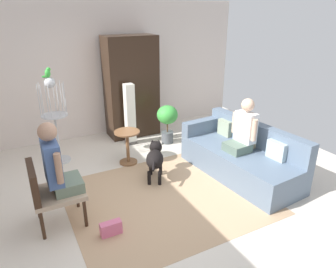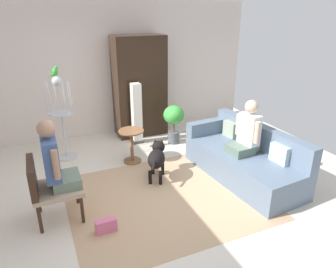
# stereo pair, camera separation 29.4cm
# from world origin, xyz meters

# --- Properties ---
(ground_plane) EXTENTS (7.16, 7.16, 0.00)m
(ground_plane) POSITION_xyz_m (0.00, 0.00, 0.00)
(ground_plane) COLOR beige
(back_wall) EXTENTS (6.56, 0.12, 2.76)m
(back_wall) POSITION_xyz_m (0.00, 2.88, 1.38)
(back_wall) COLOR silver
(back_wall) RESTS_ON ground
(area_rug) EXTENTS (2.75, 2.37, 0.01)m
(area_rug) POSITION_xyz_m (0.04, -0.12, 0.00)
(area_rug) COLOR tan
(area_rug) RESTS_ON ground
(couch) EXTENTS (1.05, 2.16, 0.85)m
(couch) POSITION_xyz_m (1.49, -0.05, 0.31)
(couch) COLOR slate
(couch) RESTS_ON ground
(armchair) EXTENTS (0.61, 0.58, 0.87)m
(armchair) POSITION_xyz_m (-1.53, 0.01, 0.52)
(armchair) COLOR #382316
(armchair) RESTS_ON ground
(person_on_couch) EXTENTS (0.45, 0.50, 0.85)m
(person_on_couch) POSITION_xyz_m (1.46, -0.09, 0.80)
(person_on_couch) COLOR #55695B
(person_on_armchair) EXTENTS (0.43, 0.57, 0.92)m
(person_on_armchair) POSITION_xyz_m (-1.39, 0.01, 0.84)
(person_on_armchair) COLOR slate
(round_end_table) EXTENTS (0.45, 0.45, 0.61)m
(round_end_table) POSITION_xyz_m (-0.04, 1.18, 0.36)
(round_end_table) COLOR brown
(round_end_table) RESTS_ON ground
(dog) EXTENTS (0.48, 0.72, 0.58)m
(dog) POSITION_xyz_m (0.16, 0.47, 0.37)
(dog) COLOR black
(dog) RESTS_ON ground
(bird_cage_stand) EXTENTS (0.45, 0.45, 1.54)m
(bird_cage_stand) POSITION_xyz_m (-1.11, 1.84, 0.85)
(bird_cage_stand) COLOR silver
(bird_cage_stand) RESTS_ON ground
(parrot) EXTENTS (0.17, 0.10, 0.17)m
(parrot) POSITION_xyz_m (-1.12, 1.84, 1.62)
(parrot) COLOR green
(parrot) RESTS_ON bird_cage_stand
(potted_plant) EXTENTS (0.42, 0.42, 0.80)m
(potted_plant) POSITION_xyz_m (1.01, 1.67, 0.53)
(potted_plant) COLOR #4C5156
(potted_plant) RESTS_ON ground
(column_lamp) EXTENTS (0.20, 0.20, 1.25)m
(column_lamp) POSITION_xyz_m (0.33, 1.99, 0.62)
(column_lamp) COLOR #4C4742
(column_lamp) RESTS_ON ground
(armoire_cabinet) EXTENTS (1.06, 0.56, 2.11)m
(armoire_cabinet) POSITION_xyz_m (0.57, 2.47, 1.05)
(armoire_cabinet) COLOR black
(armoire_cabinet) RESTS_ON ground
(handbag) EXTENTS (0.26, 0.10, 0.18)m
(handbag) POSITION_xyz_m (-0.93, -0.53, 0.09)
(handbag) COLOR #D8668C
(handbag) RESTS_ON ground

